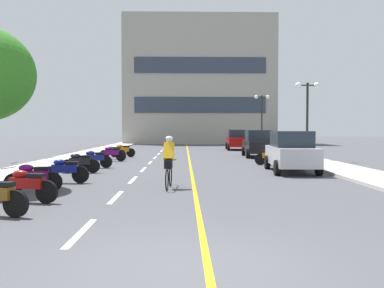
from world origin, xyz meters
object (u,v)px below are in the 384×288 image
(motorcycle_4, at_px, (80,162))
(motorcycle_9, at_px, (122,150))
(parked_car_near, at_px, (291,151))
(street_lamp_mid, at_px, (307,102))
(motorcycle_3, at_px, (65,170))
(street_lamp_far, at_px, (262,109))
(motorcycle_8, at_px, (113,152))
(cyclist_rider, at_px, (169,161))
(parked_car_mid, at_px, (258,143))
(parked_car_far, at_px, (237,140))
(motorcycle_5, at_px, (94,159))
(motorcycle_1, at_px, (27,185))
(motorcycle_6, at_px, (271,156))
(motorcycle_2, at_px, (33,177))
(motorcycle_7, at_px, (112,153))

(motorcycle_4, height_order, motorcycle_9, same)
(parked_car_near, distance_m, motorcycle_9, 13.33)
(street_lamp_mid, relative_size, motorcycle_3, 2.68)
(street_lamp_far, bearing_deg, motorcycle_8, -131.16)
(street_lamp_far, relative_size, cyclist_rider, 2.84)
(parked_car_near, relative_size, parked_car_mid, 1.00)
(parked_car_far, relative_size, motorcycle_4, 2.51)
(motorcycle_5, bearing_deg, motorcycle_1, -88.40)
(street_lamp_mid, xyz_separation_m, motorcycle_8, (-11.82, 1.54, -3.03))
(parked_car_near, xyz_separation_m, cyclist_rider, (-5.25, -4.90, -0.03))
(motorcycle_6, bearing_deg, motorcycle_3, -141.02)
(street_lamp_far, height_order, parked_car_mid, street_lamp_far)
(street_lamp_mid, distance_m, motorcycle_2, 17.25)
(street_lamp_far, bearing_deg, parked_car_mid, -101.73)
(parked_car_near, height_order, motorcycle_1, parked_car_near)
(motorcycle_2, bearing_deg, parked_car_near, 31.55)
(motorcycle_2, relative_size, cyclist_rider, 0.96)
(motorcycle_1, bearing_deg, motorcycle_2, 105.26)
(motorcycle_5, distance_m, motorcycle_8, 5.96)
(motorcycle_1, relative_size, motorcycle_6, 0.99)
(motorcycle_7, bearing_deg, motorcycle_1, -89.26)
(cyclist_rider, bearing_deg, parked_car_mid, 69.50)
(motorcycle_9, bearing_deg, parked_car_near, -48.02)
(parked_car_far, height_order, motorcycle_7, parked_car_far)
(street_lamp_mid, xyz_separation_m, cyclist_rider, (-7.83, -11.27, -2.62))
(street_lamp_mid, bearing_deg, motorcycle_7, -179.71)
(motorcycle_1, bearing_deg, parked_car_far, 71.71)
(motorcycle_3, xyz_separation_m, motorcycle_9, (0.06, 13.51, 0.00))
(motorcycle_3, xyz_separation_m, motorcycle_6, (8.82, 7.13, 0.00))
(parked_car_far, distance_m, motorcycle_8, 14.80)
(parked_car_mid, xyz_separation_m, motorcycle_8, (-9.52, -1.99, -0.44))
(motorcycle_3, bearing_deg, parked_car_near, 21.90)
(motorcycle_4, xyz_separation_m, cyclist_rider, (4.02, -4.66, 0.41))
(street_lamp_far, bearing_deg, cyclist_rider, -106.73)
(motorcycle_1, distance_m, motorcycle_4, 7.28)
(parked_car_far, relative_size, motorcycle_2, 2.52)
(motorcycle_2, xyz_separation_m, cyclist_rider, (4.08, 0.83, 0.41))
(motorcycle_1, bearing_deg, street_lamp_far, 68.33)
(motorcycle_8, height_order, cyclist_rider, cyclist_rider)
(motorcycle_6, xyz_separation_m, motorcycle_9, (-8.76, 6.38, 0.00))
(street_lamp_far, bearing_deg, motorcycle_2, -113.80)
(motorcycle_1, distance_m, cyclist_rider, 4.46)
(street_lamp_mid, relative_size, motorcycle_4, 2.68)
(parked_car_near, height_order, motorcycle_9, parked_car_near)
(parked_car_near, relative_size, motorcycle_7, 2.52)
(motorcycle_7, bearing_deg, motorcycle_2, -91.46)
(street_lamp_far, distance_m, motorcycle_1, 31.47)
(motorcycle_2, xyz_separation_m, motorcycle_4, (0.06, 5.49, 0.00))
(street_lamp_far, relative_size, motorcycle_4, 2.94)
(parked_car_near, relative_size, parked_car_far, 1.00)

